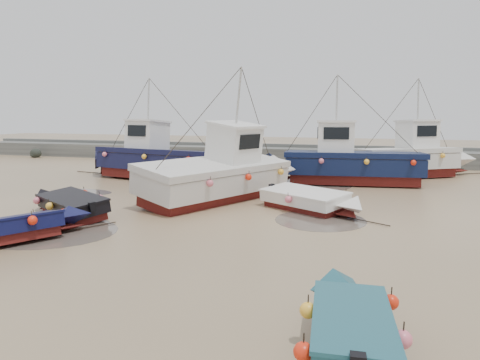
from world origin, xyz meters
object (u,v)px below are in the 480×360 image
object	(u,v)px
dinghy_5	(311,198)
cabin_boat_1	(223,172)
dinghy_4	(70,202)
person	(192,197)
dinghy_1	(13,226)
cabin_boat_2	(342,161)
dinghy_2	(350,319)
cabin_boat_0	(151,158)
cabin_boat_3	(414,156)

from	to	relation	value
dinghy_5	cabin_boat_1	size ratio (longest dim) A/B	0.52
dinghy_4	cabin_boat_1	distance (m)	7.08
cabin_boat_1	person	size ratio (longest dim) A/B	5.63
dinghy_5	cabin_boat_1	bearing A→B (deg)	-76.87
dinghy_1	cabin_boat_2	xyz separation A→B (m)	(9.09, 15.63, 0.76)
dinghy_1	person	bearing A→B (deg)	104.28
dinghy_2	person	size ratio (longest dim) A/B	2.68
cabin_boat_1	cabin_boat_2	bearing A→B (deg)	77.04
cabin_boat_0	cabin_boat_3	size ratio (longest dim) A/B	1.30
dinghy_2	cabin_boat_1	xyz separation A→B (m)	(-6.80, 12.97, 0.74)
person	cabin_boat_2	bearing A→B (deg)	-143.46
cabin_boat_0	cabin_boat_3	xyz separation A→B (m)	(15.70, 5.59, 0.06)
dinghy_2	cabin_boat_0	distance (m)	22.50
cabin_boat_2	person	size ratio (longest dim) A/B	5.84
dinghy_5	cabin_boat_0	size ratio (longest dim) A/B	0.49
dinghy_1	cabin_boat_1	distance (m)	9.96
dinghy_1	dinghy_4	world-z (taller)	same
dinghy_5	cabin_boat_1	world-z (taller)	cabin_boat_1
dinghy_2	cabin_boat_1	size ratio (longest dim) A/B	0.48
dinghy_1	dinghy_5	size ratio (longest dim) A/B	0.99
dinghy_1	dinghy_4	xyz separation A→B (m)	(-0.80, 3.96, -0.00)
cabin_boat_2	cabin_boat_3	size ratio (longest dim) A/B	1.26
dinghy_1	person	distance (m)	9.49
cabin_boat_1	cabin_boat_0	bearing A→B (deg)	166.21
cabin_boat_1	person	world-z (taller)	cabin_boat_1
dinghy_1	cabin_boat_3	world-z (taller)	cabin_boat_3
cabin_boat_2	person	distance (m)	9.42
dinghy_4	cabin_boat_3	bearing A→B (deg)	-9.40
cabin_boat_1	person	distance (m)	2.13
cabin_boat_2	person	world-z (taller)	cabin_boat_2
dinghy_4	dinghy_5	bearing A→B (deg)	-36.75
dinghy_5	cabin_boat_3	world-z (taller)	cabin_boat_3
dinghy_2	cabin_boat_0	size ratio (longest dim) A/B	0.45
dinghy_1	cabin_boat_0	xyz separation A→B (m)	(-2.47, 14.25, 0.75)
dinghy_5	person	distance (m)	6.37
dinghy_2	person	world-z (taller)	dinghy_2
person	cabin_boat_0	bearing A→B (deg)	-53.67
dinghy_2	dinghy_4	xyz separation A→B (m)	(-11.63, 7.85, -0.02)
cabin_boat_0	person	size ratio (longest dim) A/B	6.02
dinghy_2	dinghy_5	xyz separation A→B (m)	(-2.34, 11.45, -0.02)
cabin_boat_2	dinghy_5	bearing A→B (deg)	168.98
dinghy_4	dinghy_5	size ratio (longest dim) A/B	1.01
cabin_boat_1	cabin_boat_3	world-z (taller)	same
cabin_boat_2	cabin_boat_3	distance (m)	5.91
dinghy_1	cabin_boat_2	distance (m)	18.09
dinghy_1	dinghy_2	world-z (taller)	same
cabin_boat_0	cabin_boat_1	world-z (taller)	same
cabin_boat_0	dinghy_2	bearing A→B (deg)	-131.55
cabin_boat_3	cabin_boat_1	bearing A→B (deg)	-73.19
dinghy_1	dinghy_2	xyz separation A→B (m)	(10.83, -3.89, 0.02)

